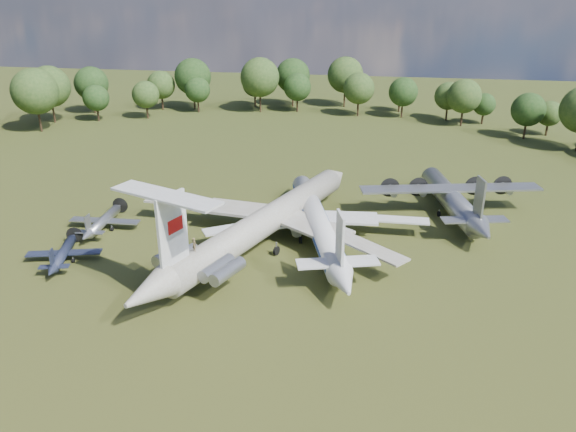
% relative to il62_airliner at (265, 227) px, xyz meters
% --- Properties ---
extents(ground, '(300.00, 300.00, 0.00)m').
position_rel_il62_airliner_xyz_m(ground, '(-5.94, 1.60, -2.72)').
color(ground, '#1E3612').
rests_on(ground, ground).
extents(il62_airliner, '(60.08, 67.24, 5.43)m').
position_rel_il62_airliner_xyz_m(il62_airliner, '(0.00, 0.00, 0.00)').
color(il62_airliner, beige).
rests_on(il62_airliner, ground).
extents(tu104_jet, '(43.68, 51.15, 4.38)m').
position_rel_il62_airliner_xyz_m(tu104_jet, '(7.14, 2.71, -0.53)').
color(tu104_jet, '#BEBEBE').
rests_on(tu104_jet, ground).
extents(an12_transport, '(35.21, 37.81, 4.26)m').
position_rel_il62_airliner_xyz_m(an12_transport, '(27.22, 15.52, -0.59)').
color(an12_transport, '#989A9F').
rests_on(an12_transport, ground).
extents(small_prop_west, '(12.80, 15.36, 1.96)m').
position_rel_il62_airliner_xyz_m(small_prop_west, '(-25.59, -9.75, -1.74)').
color(small_prop_west, black).
rests_on(small_prop_west, ground).
extents(small_prop_northwest, '(11.24, 14.98, 2.14)m').
position_rel_il62_airliner_xyz_m(small_prop_northwest, '(-25.08, 0.96, -1.65)').
color(small_prop_northwest, '#9A9CA2').
rests_on(small_prop_northwest, ground).
extents(person_on_il62, '(0.75, 0.71, 1.72)m').
position_rel_il62_airliner_xyz_m(person_on_il62, '(-5.62, -14.14, 3.58)').
color(person_on_il62, olive).
rests_on(person_on_il62, il62_airliner).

